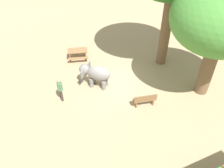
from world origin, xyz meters
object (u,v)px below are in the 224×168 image
elephant (95,74)px  shade_tree_main (224,17)px  wooden_bench (145,100)px  picnic_table_near (78,52)px  person_handler (60,88)px

elephant → shade_tree_main: 8.04m
elephant → shade_tree_main: bearing=-165.9°
wooden_bench → picnic_table_near: bearing=120.1°
person_handler → wooden_bench: bearing=-36.9°
elephant → picnic_table_near: (0.09, -3.58, -0.37)m
person_handler → picnic_table_near: (-2.36, -4.08, -0.36)m
wooden_bench → elephant: bearing=136.1°
wooden_bench → picnic_table_near: size_ratio=0.79×
elephant → person_handler: bearing=54.4°
person_handler → picnic_table_near: bearing=52.5°
elephant → shade_tree_main: size_ratio=0.28×
elephant → person_handler: size_ratio=1.25×
elephant → person_handler: person_handler is taller
elephant → wooden_bench: 3.65m
shade_tree_main → picnic_table_near: bearing=-48.4°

